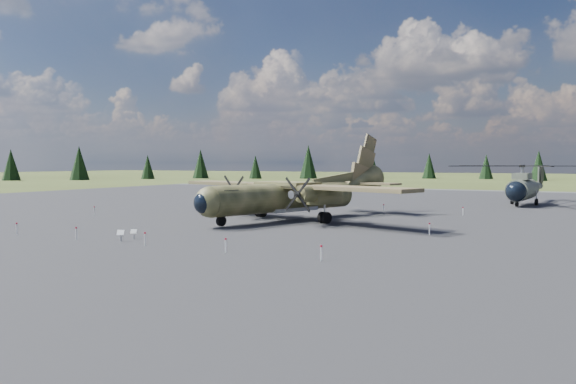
% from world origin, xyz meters
% --- Properties ---
extents(ground, '(500.00, 500.00, 0.00)m').
position_xyz_m(ground, '(0.00, 0.00, 0.00)').
color(ground, '#4D5A28').
rests_on(ground, ground).
extents(apron, '(120.00, 120.00, 0.04)m').
position_xyz_m(apron, '(0.00, 10.00, 0.00)').
color(apron, '#515156').
rests_on(apron, ground).
extents(transport_plane, '(25.80, 22.99, 8.65)m').
position_xyz_m(transport_plane, '(3.09, 5.10, 2.49)').
color(transport_plane, '#393D21').
rests_on(transport_plane, ground).
extents(helicopter_near, '(21.21, 23.63, 4.90)m').
position_xyz_m(helicopter_near, '(20.00, 32.87, 3.48)').
color(helicopter_near, slate).
rests_on(helicopter_near, ground).
extents(info_placard_left, '(0.53, 0.35, 0.78)m').
position_xyz_m(info_placard_left, '(-0.63, -12.85, 0.52)').
color(info_placard_left, gray).
rests_on(info_placard_left, ground).
extents(info_placard_right, '(0.46, 0.30, 0.66)m').
position_xyz_m(info_placard_right, '(-0.77, -11.50, 0.44)').
color(info_placard_right, gray).
rests_on(info_placard_right, ground).
extents(barrier_fence, '(33.12, 29.62, 0.85)m').
position_xyz_m(barrier_fence, '(-0.46, -0.08, 0.51)').
color(barrier_fence, silver).
rests_on(barrier_fence, ground).
extents(treeline, '(288.44, 292.24, 10.99)m').
position_xyz_m(treeline, '(2.60, -2.51, 4.82)').
color(treeline, black).
rests_on(treeline, ground).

